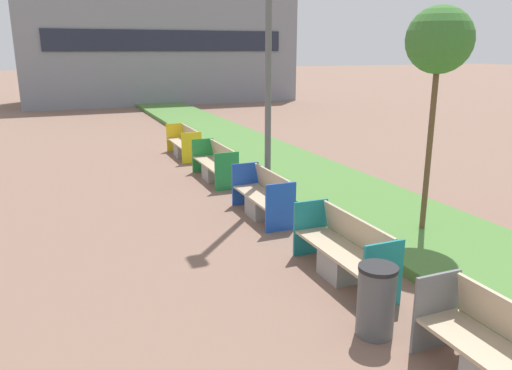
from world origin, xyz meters
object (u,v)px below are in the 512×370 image
Objects in this scene: bench_blue_frame at (263,200)px; bench_green_frame at (216,166)px; sapling_tree_near at (439,42)px; bench_teal_frame at (344,255)px; litter_bin at (376,301)px; street_lamp_post at (269,6)px; bench_yellow_frame at (185,145)px; bench_grey_frame at (506,366)px.

bench_blue_frame is 0.90× the size of bench_green_frame.
bench_teal_frame is at bearing -158.15° from sapling_tree_near.
bench_blue_frame reaches higher than litter_bin.
street_lamp_post is (1.11, 5.76, 3.77)m from litter_bin.
bench_teal_frame is at bearing 71.75° from litter_bin.
bench_yellow_frame reaches higher than litter_bin.
bench_blue_frame is 0.25× the size of street_lamp_post.
litter_bin is 4.72m from sapling_tree_near.
bench_yellow_frame is at bearing 104.58° from sapling_tree_near.
bench_grey_frame is at bearing -90.01° from bench_green_frame.
bench_yellow_frame is at bearing 90.00° from bench_teal_frame.
bench_green_frame is at bearing 89.99° from bench_grey_frame.
street_lamp_post is at bearing 81.83° from bench_teal_frame.
bench_green_frame is at bearing 89.99° from bench_teal_frame.
bench_yellow_frame is 9.43m from sapling_tree_near.
bench_blue_frame is 3.19m from bench_green_frame.
bench_yellow_frame is 11.02m from litter_bin.
sapling_tree_near reaches higher than bench_teal_frame.
litter_bin is 6.98m from street_lamp_post.
bench_grey_frame and bench_green_frame have the same top height.
bench_blue_frame is 4.41m from sapling_tree_near.
street_lamp_post is at bearing 79.14° from litter_bin.
litter_bin is at bearing -96.11° from bench_blue_frame.
bench_yellow_frame is 0.52× the size of sapling_tree_near.
bench_grey_frame is at bearing -90.01° from bench_yellow_frame.
street_lamp_post is at bearing 62.39° from bench_blue_frame.
sapling_tree_near is (2.74, 2.39, 3.01)m from litter_bin.
litter_bin is 0.22× the size of sapling_tree_near.
bench_teal_frame is 9.52m from bench_yellow_frame.
bench_teal_frame is 5.79m from street_lamp_post.
bench_blue_frame is (-0.00, 6.04, -0.00)m from bench_grey_frame.
bench_blue_frame is at bearing 83.89° from litter_bin.
bench_yellow_frame is at bearing 87.43° from litter_bin.
bench_grey_frame is 6.04m from bench_blue_frame.
bench_teal_frame reaches higher than litter_bin.
bench_blue_frame is at bearing -117.61° from street_lamp_post.
bench_blue_frame is at bearing 90.01° from bench_grey_frame.
street_lamp_post is at bearing -83.35° from bench_yellow_frame.
bench_teal_frame is at bearing -89.96° from bench_blue_frame.
bench_teal_frame is (0.00, 2.94, 0.00)m from bench_grey_frame.
street_lamp_post reaches higher than litter_bin.
bench_teal_frame is 1.08× the size of bench_blue_frame.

